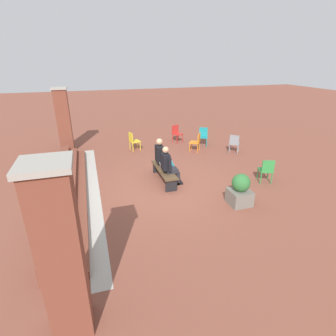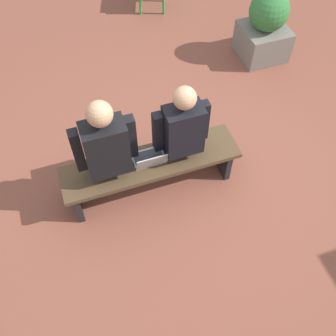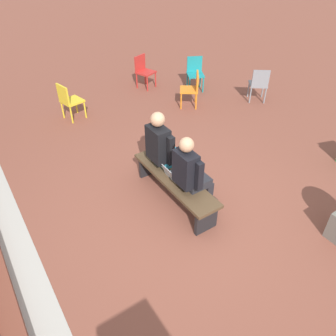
{
  "view_description": "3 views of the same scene",
  "coord_description": "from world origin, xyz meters",
  "px_view_note": "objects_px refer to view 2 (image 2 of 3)",
  "views": [
    {
      "loc": [
        -7.5,
        2.27,
        3.9
      ],
      "look_at": [
        -0.18,
        0.01,
        0.7
      ],
      "focal_mm": 28.0,
      "sensor_mm": 36.0,
      "label": 1
    },
    {
      "loc": [
        0.96,
        2.27,
        3.55
      ],
      "look_at": [
        0.26,
        0.24,
        0.62
      ],
      "focal_mm": 42.0,
      "sensor_mm": 36.0,
      "label": 2
    },
    {
      "loc": [
        -2.91,
        2.27,
        3.62
      ],
      "look_at": [
        0.2,
        0.21,
        0.82
      ],
      "focal_mm": 35.0,
      "sensor_mm": 36.0,
      "label": 3
    }
  ],
  "objects_px": {
    "person_adult": "(105,148)",
    "laptop": "(150,159)",
    "planter": "(265,28)",
    "bench": "(151,167)",
    "person_student": "(179,130)"
  },
  "relations": [
    {
      "from": "bench",
      "to": "person_student",
      "type": "distance_m",
      "value": 0.49
    },
    {
      "from": "person_adult",
      "to": "laptop",
      "type": "height_order",
      "value": "person_adult"
    },
    {
      "from": "bench",
      "to": "person_adult",
      "type": "xyz_separation_m",
      "value": [
        0.41,
        -0.07,
        0.39
      ]
    },
    {
      "from": "planter",
      "to": "bench",
      "type": "bearing_deg",
      "value": 37.63
    },
    {
      "from": "person_student",
      "to": "person_adult",
      "type": "distance_m",
      "value": 0.73
    },
    {
      "from": "person_adult",
      "to": "laptop",
      "type": "xyz_separation_m",
      "value": [
        -0.4,
        0.08,
        -0.24
      ]
    },
    {
      "from": "person_adult",
      "to": "planter",
      "type": "distance_m",
      "value": 2.99
    },
    {
      "from": "person_student",
      "to": "bench",
      "type": "bearing_deg",
      "value": 11.93
    },
    {
      "from": "laptop",
      "to": "person_adult",
      "type": "bearing_deg",
      "value": -11.76
    },
    {
      "from": "bench",
      "to": "person_student",
      "type": "xyz_separation_m",
      "value": [
        -0.32,
        -0.07,
        0.36
      ]
    },
    {
      "from": "bench",
      "to": "laptop",
      "type": "bearing_deg",
      "value": 53.86
    },
    {
      "from": "bench",
      "to": "person_adult",
      "type": "bearing_deg",
      "value": -9.88
    },
    {
      "from": "person_student",
      "to": "person_adult",
      "type": "xyz_separation_m",
      "value": [
        0.73,
        -0.0,
        0.03
      ]
    },
    {
      "from": "planter",
      "to": "person_student",
      "type": "bearing_deg",
      "value": 41.01
    },
    {
      "from": "person_student",
      "to": "planter",
      "type": "bearing_deg",
      "value": -138.99
    }
  ]
}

